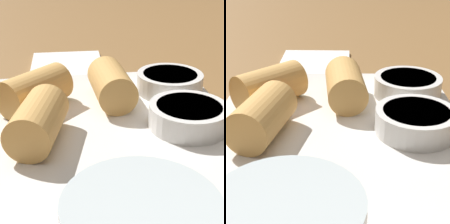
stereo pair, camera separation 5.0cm
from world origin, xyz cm
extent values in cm
cube|color=olive|center=(0.00, 0.00, 1.00)|extent=(180.00, 140.00, 2.00)
cube|color=white|center=(0.67, 2.19, 2.60)|extent=(30.39, 25.62, 1.20)
cube|color=white|center=(0.67, 2.19, 3.35)|extent=(31.60, 26.64, 0.30)
cylinder|color=#DBA356|center=(-5.13, -5.64, 5.69)|extent=(8.68, 8.71, 4.39)
sphere|color=#56843D|center=(-7.45, -3.29, 5.69)|extent=(2.85, 2.85, 2.85)
cylinder|color=#DBA356|center=(2.44, -5.12, 5.69)|extent=(8.73, 6.14, 4.39)
sphere|color=#B23D2D|center=(-0.76, -4.34, 5.69)|extent=(2.85, 2.85, 2.85)
cylinder|color=#DBA356|center=(-5.58, 3.07, 5.69)|extent=(8.18, 4.88, 4.39)
sphere|color=#6B9E47|center=(-8.87, 2.86, 5.69)|extent=(2.85, 2.85, 2.85)
cylinder|color=white|center=(1.69, 9.93, 4.72)|extent=(8.12, 8.12, 2.44)
cylinder|color=#DBBC89|center=(1.69, 9.93, 5.72)|extent=(6.66, 6.66, 0.44)
cylinder|color=white|center=(-7.49, 10.68, 4.72)|extent=(8.12, 8.12, 2.44)
cylinder|color=#DBBC89|center=(-7.49, 10.68, 5.72)|extent=(6.66, 6.66, 0.44)
cube|color=white|center=(-22.66, -1.48, 2.30)|extent=(13.45, 11.54, 0.60)
camera|label=1|loc=(34.26, -2.92, 22.07)|focal=60.00mm
camera|label=2|loc=(34.65, 2.07, 22.07)|focal=60.00mm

